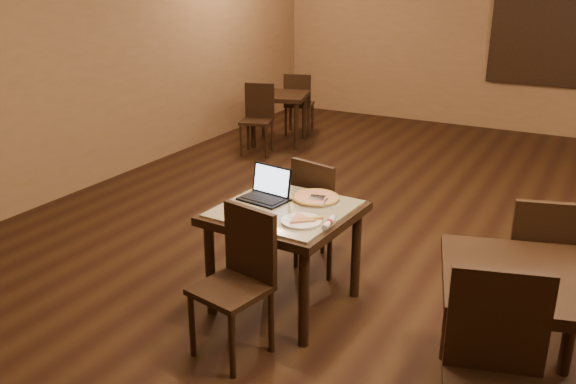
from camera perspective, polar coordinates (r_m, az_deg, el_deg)
The scene contains 19 objects.
ground at distance 5.31m, azimuth 13.60°, elevation -6.44°, with size 10.00×10.00×0.00m, color black.
wall_back at distance 9.74m, azimuth 22.51°, elevation 13.78°, with size 8.00×0.02×3.00m, color #93694A.
wall_left at distance 6.95m, azimuth -19.57°, elevation 12.18°, with size 0.02×10.00×3.00m, color #93694A.
tiled_table at distance 4.27m, azimuth -0.29°, elevation -2.76°, with size 0.97×0.97×0.76m.
chair_main_near at distance 3.84m, azimuth -4.55°, elevation -7.65°, with size 0.48×0.48×0.95m.
chair_main_far at distance 4.84m, azimuth 3.04°, elevation -1.61°, with size 0.49×0.49×0.94m.
laptop at distance 4.39m, azimuth -1.93°, elevation 0.14°, with size 0.36×0.30×0.23m.
plate at distance 3.99m, azimuth 1.24°, elevation -2.75°, with size 0.27×0.27×0.01m, color white.
pizza_slice at distance 3.98m, azimuth 1.24°, elevation -2.55°, with size 0.20×0.20×0.02m, color beige, non-canonical shape.
pizza_pan at distance 4.38m, azimuth 2.60°, elevation -0.69°, with size 0.35×0.35×0.01m, color silver.
pizza_whole at distance 4.38m, azimuth 2.60°, elevation -0.51°, with size 0.34×0.34×0.02m.
spatula at distance 4.35m, azimuth 2.72°, elevation -0.53°, with size 0.11×0.25×0.01m, color silver.
napkin_roll at distance 3.95m, azimuth 3.84°, elevation -2.87°, with size 0.06×0.18×0.04m.
other_table_b at distance 8.57m, azimuth -0.83°, elevation 8.40°, with size 0.94×0.94×0.71m.
other_table_b_chair_near at distance 8.15m, azimuth -2.82°, elevation 7.25°, with size 0.49×0.49×0.91m.
other_table_b_chair_far at distance 9.04m, azimuth 0.98°, elevation 8.55°, with size 0.49×0.49×0.91m.
other_table_c at distance 3.52m, azimuth 21.28°, elevation -9.18°, with size 1.08×1.08×0.82m.
other_table_c_chair_near at distance 3.04m, azimuth 18.84°, elevation -15.69°, with size 0.57×0.57×1.06m.
other_table_c_chair_far at distance 4.11m, azimuth 22.75°, elevation -6.38°, with size 0.57×0.57×1.06m.
Camera 1 is at (1.11, -4.65, 2.32)m, focal length 38.00 mm.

